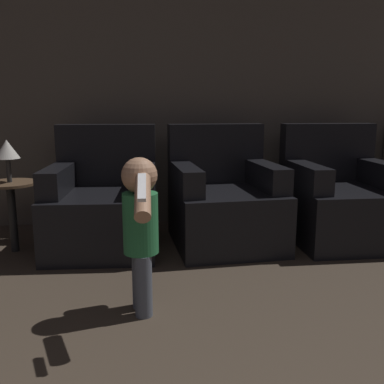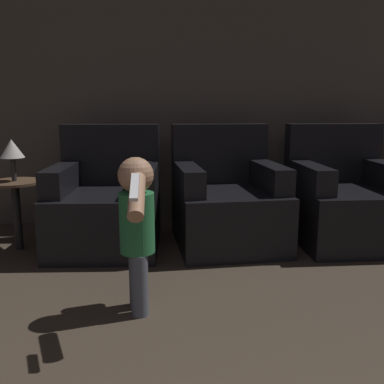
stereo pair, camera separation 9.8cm
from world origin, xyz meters
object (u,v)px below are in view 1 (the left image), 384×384
object	(u,v)px
person_toddler	(141,223)
lamp	(7,150)
armchair_middle	(224,203)
armchair_left	(104,206)
armchair_right	(340,201)

from	to	relation	value
person_toddler	lamp	world-z (taller)	lamp
armchair_middle	lamp	bearing A→B (deg)	176.46
armchair_left	person_toddler	bearing A→B (deg)	-72.92
lamp	person_toddler	bearing A→B (deg)	-47.77
armchair_right	lamp	distance (m)	2.67
armchair_left	armchair_right	distance (m)	1.94
armchair_left	armchair_middle	distance (m)	0.97
armchair_middle	person_toddler	world-z (taller)	armchair_middle
armchair_middle	armchair_right	distance (m)	0.98
armchair_right	armchair_left	bearing A→B (deg)	178.76
person_toddler	armchair_left	bearing A→B (deg)	5.70
lamp	armchair_left	bearing A→B (deg)	4.46
armchair_middle	armchair_right	world-z (taller)	same
armchair_right	armchair_middle	bearing A→B (deg)	178.77
armchair_right	lamp	xyz separation A→B (m)	(-2.63, -0.05, 0.45)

